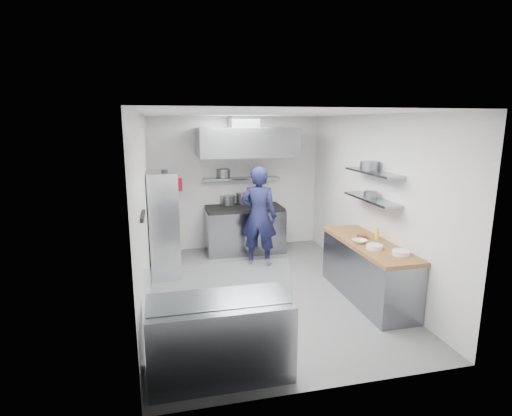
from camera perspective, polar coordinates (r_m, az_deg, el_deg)
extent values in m
plane|color=slate|center=(6.60, 1.21, -11.75)|extent=(5.00, 5.00, 0.00)
plane|color=silver|center=(6.04, 1.33, 13.34)|extent=(5.00, 5.00, 0.00)
cube|color=white|center=(8.58, -2.89, 3.57)|extent=(3.60, 2.80, 0.02)
cube|color=white|center=(3.88, 10.53, -7.18)|extent=(3.60, 2.80, 0.02)
cube|color=white|center=(5.99, -15.66, -0.58)|extent=(2.80, 5.00, 0.02)
cube|color=white|center=(6.83, 16.05, 0.92)|extent=(2.80, 5.00, 0.02)
cube|color=gray|center=(8.41, -1.66, -3.22)|extent=(1.60, 0.80, 0.90)
cube|color=black|center=(8.29, -1.68, -0.02)|extent=(1.57, 0.78, 0.06)
cylinder|color=slate|center=(8.50, -4.03, 1.16)|extent=(0.30, 0.30, 0.20)
cylinder|color=slate|center=(8.61, -1.82, 1.45)|extent=(0.30, 0.30, 0.24)
cylinder|color=slate|center=(8.58, 0.28, 1.15)|extent=(0.26, 0.26, 0.16)
cube|color=gray|center=(8.42, -2.03, 4.25)|extent=(1.60, 0.30, 0.04)
cylinder|color=slate|center=(8.42, -4.71, 4.97)|extent=(0.28, 0.28, 0.18)
cylinder|color=slate|center=(8.25, 0.41, 5.00)|extent=(0.27, 0.27, 0.22)
cube|color=gray|center=(7.94, -1.49, 9.43)|extent=(1.90, 1.15, 0.55)
cube|color=slate|center=(8.16, -1.83, 12.17)|extent=(0.55, 0.55, 0.24)
cube|color=red|center=(8.38, -11.26, 3.30)|extent=(0.22, 0.10, 0.26)
imported|color=#14173C|center=(7.51, 0.41, -1.18)|extent=(0.81, 0.70, 1.89)
cube|color=silver|center=(7.23, -12.95, -2.17)|extent=(0.50, 0.90, 1.85)
cube|color=white|center=(6.98, -12.89, -3.75)|extent=(0.18, 0.22, 0.20)
cube|color=yellow|center=(7.44, -13.11, 1.18)|extent=(0.15, 0.20, 0.17)
cylinder|color=black|center=(6.93, -12.87, 4.59)|extent=(0.12, 0.12, 0.18)
cube|color=black|center=(5.08, -15.86, -1.09)|extent=(0.04, 0.55, 0.05)
cube|color=gray|center=(6.44, 15.62, -8.81)|extent=(0.62, 2.00, 0.84)
cube|color=olive|center=(6.30, 15.85, -4.97)|extent=(0.65, 2.04, 0.06)
cylinder|color=white|center=(5.82, 19.99, -6.04)|extent=(0.23, 0.23, 0.06)
cylinder|color=white|center=(5.98, 16.55, -5.32)|extent=(0.23, 0.23, 0.06)
cylinder|color=#B25232|center=(6.45, 14.93, -3.95)|extent=(0.16, 0.16, 0.06)
cylinder|color=yellow|center=(6.44, 16.90, -3.54)|extent=(0.06, 0.06, 0.18)
imported|color=white|center=(6.20, 14.58, -4.62)|extent=(0.24, 0.24, 0.05)
cube|color=gray|center=(6.48, 16.14, 1.23)|extent=(0.30, 1.30, 0.04)
cube|color=gray|center=(6.42, 16.36, 4.91)|extent=(0.30, 1.30, 0.04)
cylinder|color=slate|center=(6.49, 16.05, 1.87)|extent=(0.21, 0.21, 0.10)
cylinder|color=slate|center=(6.50, 15.85, 5.82)|extent=(0.28, 0.28, 0.14)
cube|color=gray|center=(4.48, -5.17, -17.99)|extent=(1.50, 0.70, 0.85)
cube|color=silver|center=(4.09, -5.10, -10.98)|extent=(1.47, 0.19, 0.42)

